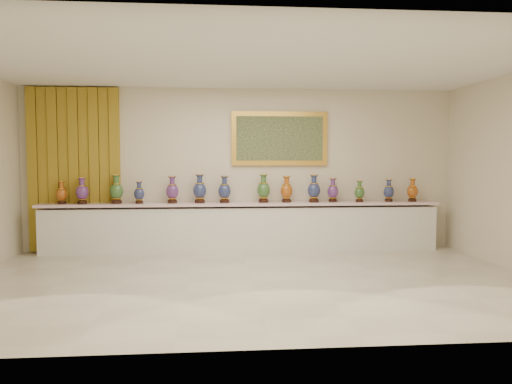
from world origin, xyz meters
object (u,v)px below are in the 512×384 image
(vase_0, at_px, (62,194))
(vase_1, at_px, (82,192))
(counter, at_px, (242,228))
(vase_2, at_px, (116,191))

(vase_0, distance_m, vase_1, 0.37)
(counter, xyz_separation_m, vase_1, (-2.85, -0.05, 0.68))
(vase_1, distance_m, vase_2, 0.59)
(counter, height_order, vase_0, vase_0)
(vase_1, height_order, vase_2, vase_2)
(vase_1, bearing_deg, vase_2, 2.98)
(counter, relative_size, vase_2, 13.99)
(vase_0, height_order, vase_1, vase_1)
(counter, distance_m, vase_2, 2.36)
(counter, relative_size, vase_0, 17.96)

